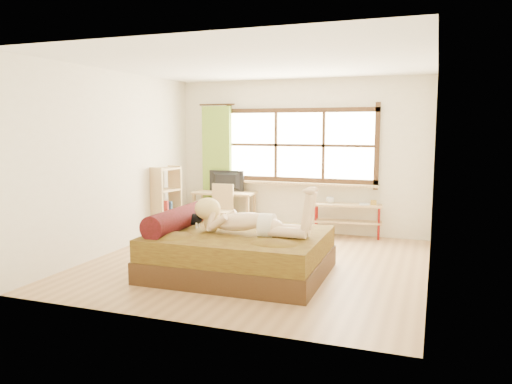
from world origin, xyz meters
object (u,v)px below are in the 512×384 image
at_px(desk, 224,197).
at_px(woman, 249,208).
at_px(bookshelf, 166,201).
at_px(pipe_shelf, 348,213).
at_px(kitten, 192,218).
at_px(bed, 236,251).
at_px(chair, 221,207).

bearing_deg(desk, woman, -63.59).
bearing_deg(woman, bookshelf, 140.57).
bearing_deg(bookshelf, pipe_shelf, 28.23).
bearing_deg(kitten, bed, -9.29).
bearing_deg(pipe_shelf, bed, -117.56).
height_order(kitten, bookshelf, bookshelf).
distance_m(kitten, desk, 2.49).
distance_m(bed, pipe_shelf, 2.82).
height_order(bed, woman, woman).
bearing_deg(pipe_shelf, woman, -113.30).
height_order(desk, chair, chair).
bearing_deg(chair, kitten, -79.72).
xyz_separation_m(desk, chair, (0.10, -0.37, -0.12)).
distance_m(bed, desk, 2.83).
height_order(chair, bookshelf, bookshelf).
bearing_deg(chair, pipe_shelf, 9.85).
relative_size(bed, kitten, 6.73).
distance_m(desk, bookshelf, 1.10).
bearing_deg(bookshelf, chair, 37.98).
bearing_deg(bed, woman, -14.31).
distance_m(chair, bookshelf, 0.96).
xyz_separation_m(bed, desk, (-1.25, 2.52, 0.31)).
relative_size(bed, chair, 2.50).
distance_m(woman, kitten, 0.90).
xyz_separation_m(chair, bookshelf, (-0.85, -0.43, 0.12)).
bearing_deg(pipe_shelf, kitten, -130.13).
xyz_separation_m(bed, woman, (0.20, -0.05, 0.57)).
relative_size(pipe_shelf, bookshelf, 0.98).
relative_size(bed, woman, 1.44).
distance_m(pipe_shelf, bookshelf, 3.13).
relative_size(kitten, pipe_shelf, 0.28).
distance_m(kitten, chair, 2.11).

